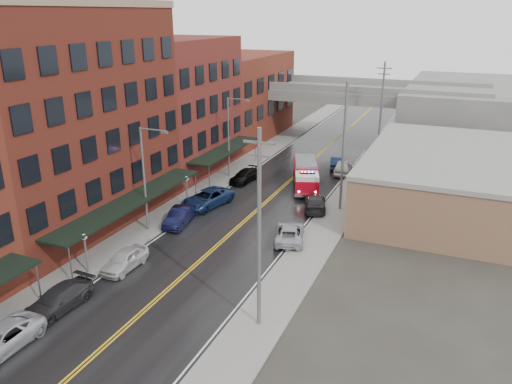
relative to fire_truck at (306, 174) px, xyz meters
The scene contains 31 objects.
road 10.15m from the fire_truck, 103.17° to the right, with size 11.00×160.00×0.02m, color black.
sidewalk_left 13.77m from the fire_truck, 134.43° to the right, with size 3.00×160.00×0.15m, color slate.
sidewalk_right 11.08m from the fire_truck, 62.87° to the right, with size 3.00×160.00×0.15m, color slate.
curb_left 12.68m from the fire_truck, 129.07° to the right, with size 0.30×160.00×0.15m, color gray.
curb_right 10.44m from the fire_truck, 71.03° to the right, with size 0.30×160.00×0.15m, color gray.
brick_building_b 24.10m from the fire_truck, 132.89° to the right, with size 9.00×20.00×18.00m, color #5C2118.
brick_building_c 16.72m from the fire_truck, behind, with size 9.00×15.00×15.00m, color maroon.
brick_building_far 24.40m from the fire_truck, 130.55° to the left, with size 9.00×20.00×12.00m, color #5F2818.
tan_building 13.75m from the fire_truck, ahead, with size 14.00×22.00×5.00m, color brown.
right_far_block 34.15m from the fire_truck, 62.53° to the left, with size 18.00×30.00×8.00m, color slate.
awning_1 19.48m from the fire_truck, 120.24° to the right, with size 2.60×18.00×3.09m.
awning_2 9.92m from the fire_truck, behind, with size 2.60×13.00×3.09m.
globe_lamp_1 25.33m from the fire_truck, 110.07° to the right, with size 0.44×0.44×3.12m.
globe_lamp_2 13.11m from the fire_truck, 131.62° to the right, with size 0.44×0.44×3.12m.
street_lamp_1 18.46m from the fire_truck, 119.25° to the right, with size 2.64×0.22×9.00m.
street_lamp_2 9.58m from the fire_truck, behind, with size 2.64×0.22×9.00m.
utility_pole_0 25.71m from the fire_truck, 78.79° to the right, with size 1.80×0.24×12.00m.
utility_pole_1 8.37m from the fire_truck, 44.22° to the right, with size 1.80×0.24×12.00m.
utility_pole_2 16.70m from the fire_truck, 72.12° to the left, with size 1.80×0.24×12.00m.
overpass 22.78m from the fire_truck, 95.88° to the left, with size 40.00×10.00×7.50m.
fire_truck is the anchor object (origin of this frame).
parked_car_left_2 33.32m from the fire_truck, 102.64° to the right, with size 2.32×5.04×1.40m, color #B4B6BD.
parked_car_left_3 29.03m from the fire_truck, 104.55° to the right, with size 2.02×4.97×1.44m, color #28282A.
parked_car_left_4 23.11m from the fire_truck, 106.99° to the right, with size 1.70×4.22×1.44m, color silver.
parked_car_left_5 15.42m from the fire_truck, 118.26° to the right, with size 1.56×4.48×1.48m, color black.
parked_car_left_6 11.33m from the fire_truck, 128.97° to the right, with size 2.68×5.82×1.62m, color #14264C.
parked_car_left_7 6.85m from the fire_truck, behind, with size 1.86×4.56×1.32m, color black.
parked_car_right_0 13.27m from the fire_truck, 78.19° to the right, with size 2.30×4.98×1.38m, color #A6A7AE.
parked_car_right_1 6.26m from the fire_truck, 64.09° to the right, with size 1.98×4.87×1.41m, color #262629.
parked_car_right_2 6.92m from the fire_truck, 68.92° to the left, with size 1.90×4.73×1.61m, color silver.
parked_car_right_3 8.49m from the fire_truck, 81.07° to the left, with size 1.53×4.39×1.45m, color black.
Camera 1 is at (16.86, -8.42, 17.60)m, focal length 35.00 mm.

